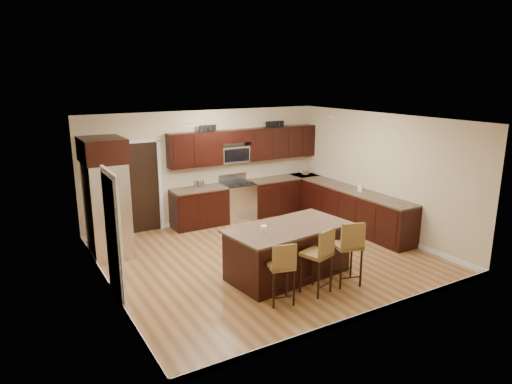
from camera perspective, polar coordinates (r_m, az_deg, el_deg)
floor at (r=9.11m, az=1.24°, el=-8.13°), size 6.00×6.00×0.00m
ceiling at (r=8.45m, az=1.34°, el=9.05°), size 6.00×6.00×0.00m
wall_back at (r=11.06m, az=-6.21°, el=3.16°), size 6.00×0.00×6.00m
wall_left at (r=7.61m, az=-18.37°, el=-2.67°), size 0.00×5.50×5.50m
wall_right at (r=10.53m, az=15.34°, el=2.16°), size 0.00×5.50×5.50m
base_cabinets at (r=11.10m, az=5.72°, el=-1.52°), size 4.02×3.96×0.92m
upper_cabinets at (r=11.29m, az=-1.08°, el=5.99°), size 4.00×0.33×0.80m
range at (r=11.29m, az=-2.32°, el=-1.12°), size 0.76×0.64×1.11m
microwave at (r=11.17m, az=-2.75°, el=4.75°), size 0.76×0.31×0.40m
doorway at (r=10.57m, az=-14.31°, el=0.48°), size 0.85×0.03×2.06m
pantry_door at (r=7.43m, az=-17.52°, el=-5.69°), size 0.03×0.80×2.04m
letter_decor at (r=11.17m, az=-1.73°, el=8.25°), size 2.20×0.03×0.15m
island at (r=8.19m, az=3.99°, el=-7.57°), size 2.30×1.38×0.92m
stool_left at (r=7.11m, az=3.26°, el=-9.22°), size 0.46×0.46×1.03m
stool_mid at (r=7.49m, az=7.99°, el=-7.63°), size 0.52×0.52×1.12m
stool_right at (r=7.85m, az=11.56°, el=-6.58°), size 0.53×0.53×1.14m
refrigerator at (r=9.29m, az=-18.22°, el=-0.59°), size 0.79×1.01×2.35m
floor_mat at (r=11.06m, az=1.84°, el=-3.96°), size 0.94×0.77×0.01m
fruit_bowl at (r=12.25m, az=6.24°, el=2.36°), size 0.37×0.37×0.07m
soap_bottle at (r=10.60m, az=12.94°, el=0.58°), size 0.12×0.13×0.21m
canister_tall at (r=10.71m, az=-7.45°, el=0.91°), size 0.12×0.12×0.19m
canister_short at (r=10.76m, az=-6.79°, el=0.94°), size 0.11×0.11×0.17m
island_jar at (r=7.74m, az=0.98°, el=-4.57°), size 0.10×0.10×0.10m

